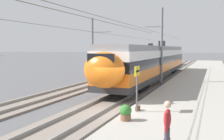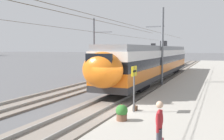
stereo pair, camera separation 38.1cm
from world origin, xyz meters
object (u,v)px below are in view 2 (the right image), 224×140
(train_near_platform, at_px, (155,61))
(train_far_track, at_px, (146,56))
(handbag_near_sign, at_px, (135,108))
(platform_sign, at_px, (134,79))
(potted_plant_platform_edge, at_px, (122,112))
(catenary_mast_far_side, at_px, (95,47))
(catenary_mast_mid, at_px, (161,45))
(passenger_walking, at_px, (159,125))

(train_near_platform, height_order, train_far_track, same)
(train_far_track, bearing_deg, handbag_near_sign, -165.30)
(platform_sign, distance_m, potted_plant_platform_edge, 2.13)
(train_near_platform, xyz_separation_m, handbag_near_sign, (-14.65, -2.55, -1.77))
(platform_sign, xyz_separation_m, handbag_near_sign, (0.32, 0.03, -1.60))
(catenary_mast_far_side, xyz_separation_m, handbag_near_sign, (-13.90, -9.50, -3.32))
(catenary_mast_mid, relative_size, catenary_mast_far_side, 1.00)
(platform_sign, height_order, handbag_near_sign, platform_sign)
(train_far_track, relative_size, catenary_mast_mid, 0.66)
(train_near_platform, xyz_separation_m, platform_sign, (-14.96, -2.58, -0.17))
(catenary_mast_mid, xyz_separation_m, potted_plant_platform_edge, (-13.44, -1.18, -3.18))
(platform_sign, distance_m, passenger_walking, 5.28)
(train_near_platform, height_order, potted_plant_platform_edge, train_near_platform)
(catenary_mast_far_side, relative_size, handbag_near_sign, 130.57)
(train_near_platform, height_order, catenary_mast_far_side, catenary_mast_far_side)
(catenary_mast_mid, xyz_separation_m, handbag_near_sign, (-11.47, -1.18, -3.44))
(catenary_mast_far_side, bearing_deg, platform_sign, -146.16)
(train_near_platform, xyz_separation_m, train_far_track, (14.04, 4.98, 0.00))
(handbag_near_sign, relative_size, potted_plant_platform_edge, 0.50)
(handbag_near_sign, bearing_deg, train_far_track, 14.70)
(platform_sign, bearing_deg, catenary_mast_mid, 5.85)
(catenary_mast_mid, xyz_separation_m, platform_sign, (-11.79, -1.21, -1.84))
(catenary_mast_mid, relative_size, potted_plant_platform_edge, 65.49)
(passenger_walking, bearing_deg, catenary_mast_mid, 12.22)
(handbag_near_sign, distance_m, potted_plant_platform_edge, 1.99)
(train_far_track, distance_m, platform_sign, 29.97)
(platform_sign, bearing_deg, handbag_near_sign, 5.65)
(platform_sign, relative_size, potted_plant_platform_edge, 3.21)
(catenary_mast_mid, relative_size, passenger_walking, 28.50)
(catenary_mast_far_side, relative_size, platform_sign, 20.37)
(train_near_platform, bearing_deg, potted_plant_platform_edge, -171.28)
(passenger_walking, bearing_deg, train_far_track, 16.41)
(passenger_walking, height_order, potted_plant_platform_edge, passenger_walking)
(train_near_platform, distance_m, catenary_mast_mid, 3.84)
(train_near_platform, xyz_separation_m, passenger_walking, (-19.62, -4.93, -0.96))
(train_near_platform, distance_m, passenger_walking, 20.25)
(catenary_mast_mid, relative_size, platform_sign, 20.37)
(train_far_track, distance_m, catenary_mast_mid, 18.43)
(passenger_walking, bearing_deg, handbag_near_sign, 25.62)
(train_far_track, xyz_separation_m, platform_sign, (-29.00, -7.56, -0.17))
(passenger_walking, bearing_deg, train_near_platform, 14.11)
(handbag_near_sign, bearing_deg, catenary_mast_mid, 5.86)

